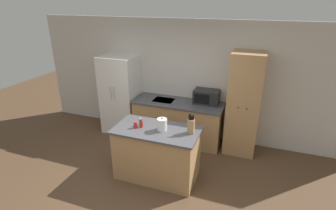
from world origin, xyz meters
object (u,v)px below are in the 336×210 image
at_px(kettle, 162,124).
at_px(refrigerator, 121,94).
at_px(fire_extinguisher, 103,119).
at_px(knife_block, 191,126).
at_px(microwave, 206,97).
at_px(spice_bottle_tall_dark, 140,122).
at_px(pantry_cabinet, 244,104).
at_px(spice_bottle_amber_oil, 141,123).
at_px(spice_bottle_short_red, 135,125).

bearing_deg(kettle, refrigerator, 138.60).
bearing_deg(fire_extinguisher, knife_block, -26.13).
relative_size(refrigerator, knife_block, 5.36).
distance_m(microwave, spice_bottle_tall_dark, 1.70).
bearing_deg(pantry_cabinet, fire_extinguisher, -178.62).
relative_size(pantry_cabinet, fire_extinguisher, 4.41).
xyz_separation_m(spice_bottle_tall_dark, fire_extinguisher, (-1.68, 1.29, -0.79)).
bearing_deg(spice_bottle_tall_dark, fire_extinguisher, 142.59).
height_order(knife_block, spice_bottle_amber_oil, knife_block).
xyz_separation_m(pantry_cabinet, kettle, (-1.19, -1.41, 0.01)).
xyz_separation_m(knife_block, spice_bottle_short_red, (-0.93, -0.14, -0.08)).
bearing_deg(spice_bottle_tall_dark, pantry_cabinet, 40.46).
relative_size(knife_block, spice_bottle_amber_oil, 2.31).
relative_size(spice_bottle_short_red, kettle, 0.46).
height_order(knife_block, spice_bottle_tall_dark, knife_block).
relative_size(refrigerator, microwave, 3.44).
height_order(microwave, spice_bottle_short_red, microwave).
xyz_separation_m(spice_bottle_tall_dark, kettle, (0.42, -0.04, 0.04)).
relative_size(microwave, knife_block, 1.56).
xyz_separation_m(refrigerator, knife_block, (2.05, -1.32, 0.17)).
distance_m(microwave, spice_bottle_amber_oil, 1.73).
xyz_separation_m(refrigerator, spice_bottle_short_red, (1.12, -1.46, 0.09)).
bearing_deg(fire_extinguisher, kettle, -32.34).
distance_m(refrigerator, kettle, 2.10).
distance_m(microwave, kettle, 1.58).
relative_size(refrigerator, spice_bottle_tall_dark, 13.59).
relative_size(refrigerator, fire_extinguisher, 3.85).
bearing_deg(pantry_cabinet, microwave, 171.73).
xyz_separation_m(knife_block, spice_bottle_amber_oil, (-0.84, -0.08, -0.06)).
bearing_deg(spice_bottle_short_red, pantry_cabinet, 42.25).
xyz_separation_m(pantry_cabinet, microwave, (-0.77, 0.11, 0.02)).
height_order(microwave, knife_block, knife_block).
distance_m(kettle, fire_extinguisher, 2.62).
xyz_separation_m(microwave, spice_bottle_tall_dark, (-0.83, -1.48, -0.05)).
bearing_deg(spice_bottle_amber_oil, microwave, 63.14).
xyz_separation_m(spice_bottle_tall_dark, spice_bottle_short_red, (-0.04, -0.12, -0.01)).
bearing_deg(fire_extinguisher, spice_bottle_tall_dark, -37.41).
bearing_deg(fire_extinguisher, microwave, 4.37).
height_order(spice_bottle_short_red, fire_extinguisher, spice_bottle_short_red).
relative_size(spice_bottle_tall_dark, spice_bottle_amber_oil, 0.91).
distance_m(spice_bottle_tall_dark, kettle, 0.42).
relative_size(microwave, fire_extinguisher, 1.12).
xyz_separation_m(pantry_cabinet, knife_block, (-0.71, -1.34, 0.04)).
bearing_deg(knife_block, pantry_cabinet, 62.17).
distance_m(microwave, fire_extinguisher, 2.66).
xyz_separation_m(knife_block, kettle, (-0.48, -0.07, -0.03)).
distance_m(spice_bottle_short_red, kettle, 0.46).
height_order(spice_bottle_amber_oil, fire_extinguisher, spice_bottle_amber_oil).
height_order(knife_block, fire_extinguisher, knife_block).
height_order(refrigerator, spice_bottle_tall_dark, refrigerator).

